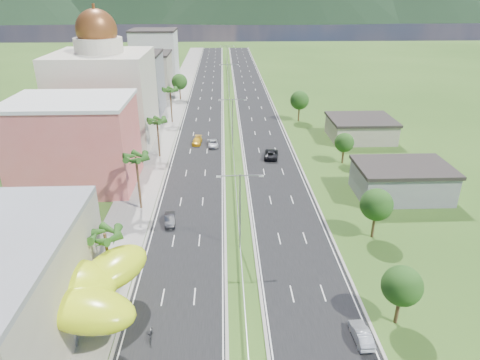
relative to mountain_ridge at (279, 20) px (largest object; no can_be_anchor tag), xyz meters
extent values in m
plane|color=#2D5119|center=(-60.00, -450.00, 0.00)|extent=(500.00, 500.00, 0.00)
cube|color=black|center=(-67.50, -360.00, 0.02)|extent=(11.00, 260.00, 0.04)
cube|color=black|center=(-52.50, -360.00, 0.02)|extent=(11.00, 260.00, 0.04)
cube|color=gray|center=(-77.00, -360.00, 0.06)|extent=(7.00, 260.00, 0.12)
cube|color=gray|center=(-60.00, -378.00, 0.62)|extent=(0.08, 216.00, 0.28)
cube|color=gray|center=(-60.00, -276.00, 0.35)|extent=(0.10, 0.12, 0.70)
cylinder|color=gray|center=(-60.00, -440.00, 5.50)|extent=(0.20, 0.20, 11.00)
cube|color=gray|center=(-61.44, -440.00, 10.80)|extent=(2.88, 0.12, 0.12)
cube|color=gray|center=(-58.56, -440.00, 10.80)|extent=(2.88, 0.12, 0.12)
cube|color=silver|center=(-62.72, -440.00, 10.70)|extent=(0.60, 0.25, 0.18)
cube|color=silver|center=(-57.28, -440.00, 10.70)|extent=(0.60, 0.25, 0.18)
cylinder|color=gray|center=(-60.00, -400.00, 5.50)|extent=(0.20, 0.20, 11.00)
cube|color=gray|center=(-61.44, -400.00, 10.80)|extent=(2.88, 0.12, 0.12)
cube|color=gray|center=(-58.56, -400.00, 10.80)|extent=(2.88, 0.12, 0.12)
cube|color=silver|center=(-62.72, -400.00, 10.70)|extent=(0.60, 0.25, 0.18)
cube|color=silver|center=(-57.28, -400.00, 10.70)|extent=(0.60, 0.25, 0.18)
cylinder|color=gray|center=(-60.00, -355.00, 5.50)|extent=(0.20, 0.20, 11.00)
cube|color=gray|center=(-61.44, -355.00, 10.80)|extent=(2.88, 0.12, 0.12)
cube|color=gray|center=(-58.56, -355.00, 10.80)|extent=(2.88, 0.12, 0.12)
cube|color=silver|center=(-62.72, -355.00, 10.70)|extent=(0.60, 0.25, 0.18)
cube|color=silver|center=(-57.28, -355.00, 10.70)|extent=(0.60, 0.25, 0.18)
cylinder|color=gray|center=(-60.00, -310.00, 5.50)|extent=(0.20, 0.20, 11.00)
cube|color=gray|center=(-61.44, -310.00, 10.80)|extent=(2.88, 0.12, 0.12)
cube|color=gray|center=(-58.56, -310.00, 10.80)|extent=(2.88, 0.12, 0.12)
cube|color=silver|center=(-62.72, -310.00, 10.70)|extent=(0.60, 0.25, 0.18)
cube|color=silver|center=(-57.28, -310.00, 10.70)|extent=(0.60, 0.25, 0.18)
cylinder|color=gray|center=(-84.00, -452.00, 2.00)|extent=(0.50, 0.50, 4.00)
cylinder|color=gray|center=(-77.00, -457.00, 2.00)|extent=(0.50, 0.50, 4.00)
cylinder|color=gray|center=(-81.00, -460.00, 2.00)|extent=(0.50, 0.50, 4.00)
cylinder|color=gray|center=(-75.00, -452.00, 2.00)|extent=(0.50, 0.50, 4.00)
cube|color=#D75D58|center=(-88.00, -418.00, 7.50)|extent=(20.00, 15.00, 15.00)
cube|color=beige|center=(-88.00, -395.00, 10.00)|extent=(20.00, 20.00, 20.00)
cylinder|color=beige|center=(-88.00, -395.00, 21.50)|extent=(10.00, 10.00, 3.00)
sphere|color=brown|center=(-88.00, -395.00, 24.50)|extent=(8.40, 8.40, 8.40)
cube|color=gray|center=(-87.00, -370.00, 8.00)|extent=(16.00, 15.00, 16.00)
cube|color=#9F9583|center=(-87.00, -348.00, 6.50)|extent=(16.00, 15.00, 13.00)
cube|color=silver|center=(-87.00, -325.00, 9.00)|extent=(16.00, 15.00, 18.00)
cube|color=gray|center=(-32.00, -425.00, 2.50)|extent=(15.00, 10.00, 5.00)
cube|color=#9F9583|center=(-30.00, -395.00, 2.20)|extent=(14.00, 12.00, 4.40)
cylinder|color=#47301C|center=(-75.50, -448.00, 3.75)|extent=(0.36, 0.36, 7.50)
cylinder|color=#47301C|center=(-75.50, -428.00, 4.50)|extent=(0.36, 0.36, 9.00)
cylinder|color=#47301C|center=(-75.50, -405.00, 4.00)|extent=(0.36, 0.36, 8.00)
cylinder|color=#47301C|center=(-75.50, -380.00, 4.40)|extent=(0.36, 0.36, 8.80)
cylinder|color=#47301C|center=(-75.50, -355.00, 2.45)|extent=(0.40, 0.40, 4.90)
sphere|color=#265319|center=(-75.50, -355.00, 5.60)|extent=(4.90, 4.90, 4.90)
cylinder|color=#47301C|center=(-44.00, -455.00, 2.10)|extent=(0.40, 0.40, 4.20)
sphere|color=#265319|center=(-44.00, -455.00, 4.80)|extent=(4.20, 4.20, 4.20)
cylinder|color=#47301C|center=(-41.00, -438.00, 2.27)|extent=(0.40, 0.40, 4.55)
sphere|color=#265319|center=(-41.00, -438.00, 5.20)|extent=(4.55, 4.55, 4.55)
cylinder|color=#47301C|center=(-38.00, -410.00, 1.92)|extent=(0.40, 0.40, 3.85)
sphere|color=#265319|center=(-38.00, -410.00, 4.40)|extent=(3.85, 3.85, 3.85)
cylinder|color=#47301C|center=(-42.00, -380.00, 2.45)|extent=(0.40, 0.40, 4.90)
sphere|color=#265319|center=(-42.00, -380.00, 5.60)|extent=(4.90, 4.90, 4.90)
imported|color=black|center=(-70.30, -433.13, 0.74)|extent=(1.92, 4.40, 1.41)
imported|color=#B1B2B9|center=(-64.47, -399.04, 0.71)|extent=(2.74, 5.06, 1.35)
imported|color=gold|center=(-68.04, -397.27, 0.73)|extent=(2.35, 4.94, 1.39)
imported|color=#A4A6AC|center=(-48.46, -457.34, 0.75)|extent=(1.66, 4.34, 1.41)
imported|color=black|center=(-52.12, -406.40, 0.86)|extent=(3.59, 6.27, 1.65)
imported|color=black|center=(-69.71, -456.25, 0.71)|extent=(0.74, 2.14, 1.35)
camera|label=1|loc=(-61.99, -489.61, 32.72)|focal=32.00mm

